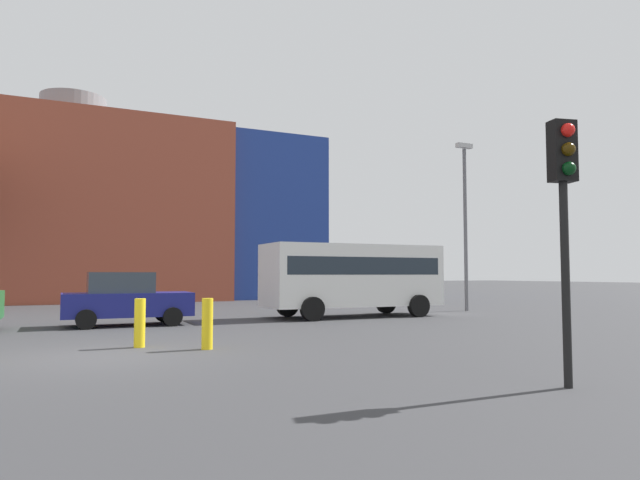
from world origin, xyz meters
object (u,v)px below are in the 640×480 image
bollard_yellow_2 (207,324)px  parked_car_2 (126,299)px  white_bus (353,274)px  bollard_yellow_0 (140,323)px  traffic_light_near_right (564,190)px  street_lamp (465,215)px

bollard_yellow_2 → parked_car_2: bearing=98.9°
white_bus → bollard_yellow_0: bearing=-145.6°
traffic_light_near_right → bollard_yellow_2: bearing=-136.1°
parked_car_2 → white_bus: size_ratio=0.57×
traffic_light_near_right → street_lamp: street_lamp is taller
parked_car_2 → bollard_yellow_0: size_ratio=3.60×
bollard_yellow_0 → parked_car_2: bearing=87.4°
parked_car_2 → street_lamp: (14.42, 1.10, 3.43)m
bollard_yellow_2 → bollard_yellow_0: bearing=143.8°
white_bus → traffic_light_near_right: bearing=-105.0°
parked_car_2 → bollard_yellow_2: 6.63m
parked_car_2 → traffic_light_near_right: bearing=-69.7°
bollard_yellow_0 → street_lamp: 16.56m
parked_car_2 → street_lamp: bearing=4.4°
bollard_yellow_2 → street_lamp: street_lamp is taller
parked_car_2 → traffic_light_near_right: traffic_light_near_right is taller
traffic_light_near_right → bollard_yellow_0: (-4.99, 7.16, -2.30)m
traffic_light_near_right → white_bus: bearing=178.1°
traffic_light_near_right → bollard_yellow_2: 7.59m
parked_car_2 → street_lamp: size_ratio=0.52×
bollard_yellow_0 → street_lamp: street_lamp is taller
parked_car_2 → bollard_yellow_2: parked_car_2 is taller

